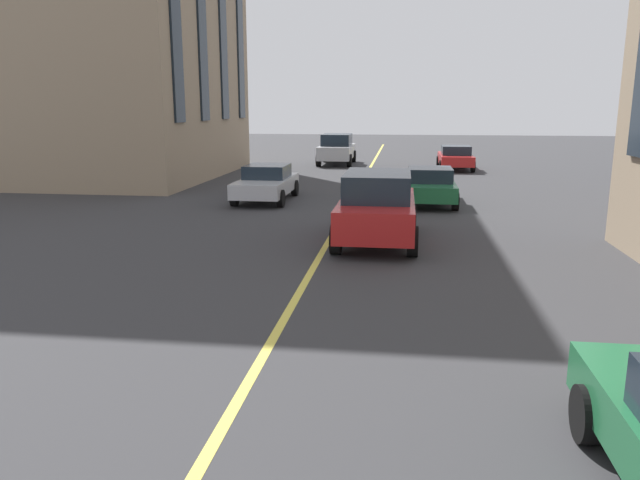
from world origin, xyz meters
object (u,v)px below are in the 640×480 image
object	(u,v)px
car_silver_parked_b	(337,149)
car_green_oncoming	(429,185)
car_red_mid	(377,206)
car_red_parked_a	(455,157)
car_silver_near	(266,182)

from	to	relation	value
car_silver_parked_b	car_green_oncoming	size ratio (longest dim) A/B	1.07
car_green_oncoming	car_red_mid	world-z (taller)	car_red_mid
car_red_parked_a	car_red_mid	world-z (taller)	car_red_mid
car_red_mid	car_silver_parked_b	bearing A→B (deg)	9.07
car_silver_parked_b	car_green_oncoming	distance (m)	16.01
car_red_parked_a	car_green_oncoming	bearing A→B (deg)	171.38
car_red_parked_a	car_silver_parked_b	bearing A→B (deg)	72.38
car_red_parked_a	car_silver_parked_b	distance (m)	7.46
car_silver_parked_b	car_silver_near	world-z (taller)	car_silver_parked_b
car_red_parked_a	car_silver_near	world-z (taller)	same
car_silver_parked_b	car_red_mid	distance (m)	22.27
car_silver_parked_b	car_green_oncoming	world-z (taller)	car_silver_parked_b
car_red_parked_a	car_green_oncoming	size ratio (longest dim) A/B	1.00
car_silver_parked_b	car_green_oncoming	xyz separation A→B (m)	(-15.16, -5.16, -0.27)
car_green_oncoming	car_silver_parked_b	bearing A→B (deg)	18.78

